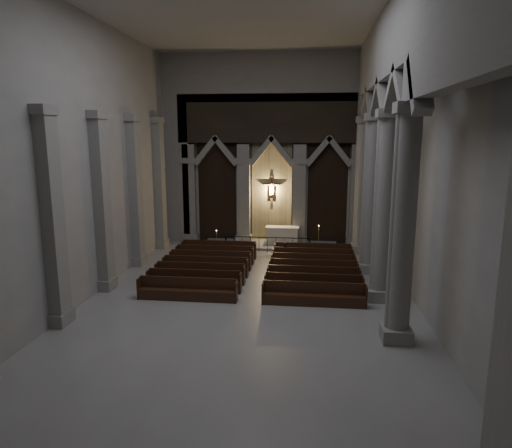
{
  "coord_description": "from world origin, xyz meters",
  "views": [
    {
      "loc": [
        2.39,
        -17.68,
        7.02
      ],
      "look_at": [
        -0.01,
        3.0,
        2.92
      ],
      "focal_mm": 32.0,
      "sensor_mm": 36.0,
      "label": 1
    }
  ],
  "objects_px": {
    "altar": "(282,235)",
    "altar_rail": "(267,242)",
    "candle_stand_left": "(217,244)",
    "pews": "(259,271)",
    "worshipper": "(285,253)",
    "candle_stand_right": "(318,244)"
  },
  "relations": [
    {
      "from": "altar",
      "to": "candle_stand_right",
      "type": "bearing_deg",
      "value": -29.68
    },
    {
      "from": "pews",
      "to": "worshipper",
      "type": "xyz_separation_m",
      "value": [
        1.17,
        2.59,
        0.29
      ]
    },
    {
      "from": "altar_rail",
      "to": "candle_stand_left",
      "type": "distance_m",
      "value": 3.22
    },
    {
      "from": "candle_stand_left",
      "to": "pews",
      "type": "distance_m",
      "value": 6.11
    },
    {
      "from": "worshipper",
      "to": "pews",
      "type": "bearing_deg",
      "value": -92.01
    },
    {
      "from": "pews",
      "to": "worshipper",
      "type": "bearing_deg",
      "value": 65.65
    },
    {
      "from": "worshipper",
      "to": "altar_rail",
      "type": "bearing_deg",
      "value": 140.14
    },
    {
      "from": "candle_stand_left",
      "to": "candle_stand_right",
      "type": "xyz_separation_m",
      "value": [
        6.23,
        0.31,
        0.11
      ]
    },
    {
      "from": "pews",
      "to": "worshipper",
      "type": "distance_m",
      "value": 2.85
    },
    {
      "from": "altar_rail",
      "to": "candle_stand_left",
      "type": "height_order",
      "value": "candle_stand_left"
    },
    {
      "from": "altar",
      "to": "altar_rail",
      "type": "distance_m",
      "value": 2.15
    },
    {
      "from": "altar",
      "to": "candle_stand_left",
      "type": "height_order",
      "value": "candle_stand_left"
    },
    {
      "from": "altar",
      "to": "pews",
      "type": "height_order",
      "value": "altar"
    },
    {
      "from": "pews",
      "to": "altar_rail",
      "type": "bearing_deg",
      "value": 90.0
    },
    {
      "from": "altar",
      "to": "candle_stand_left",
      "type": "distance_m",
      "value": 4.29
    },
    {
      "from": "altar_rail",
      "to": "altar",
      "type": "bearing_deg",
      "value": 68.71
    },
    {
      "from": "altar",
      "to": "pews",
      "type": "xyz_separation_m",
      "value": [
        -0.78,
        -6.82,
        -0.37
      ]
    },
    {
      "from": "candle_stand_right",
      "to": "worshipper",
      "type": "xyz_separation_m",
      "value": [
        -1.88,
        -2.94,
        0.16
      ]
    },
    {
      "from": "altar_rail",
      "to": "candle_stand_left",
      "type": "bearing_deg",
      "value": 172.69
    },
    {
      "from": "altar",
      "to": "altar_rail",
      "type": "bearing_deg",
      "value": -111.29
    },
    {
      "from": "altar",
      "to": "pews",
      "type": "relative_size",
      "value": 0.22
    },
    {
      "from": "altar",
      "to": "candle_stand_left",
      "type": "relative_size",
      "value": 1.72
    }
  ]
}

